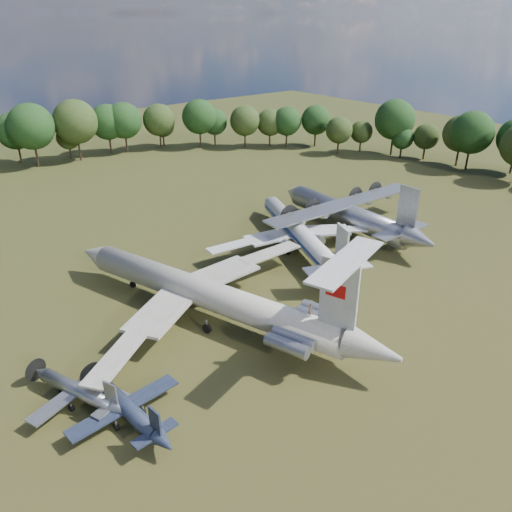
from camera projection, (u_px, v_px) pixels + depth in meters
ground at (220, 305)px, 68.11m from camera, size 300.00×300.00×0.00m
il62_airliner at (209, 299)px, 64.32m from camera, size 55.21×63.07×5.20m
tu104_jet at (301, 239)px, 82.86m from camera, size 45.82×51.73×4.28m
an12_transport at (347, 217)px, 90.47m from camera, size 35.50×39.38×5.03m
small_prop_west at (127, 411)px, 48.33m from camera, size 13.13×16.93×2.33m
small_prop_northwest at (79, 393)px, 50.68m from camera, size 15.47×17.70×2.17m
person_on_il62 at (310, 310)px, 55.59m from camera, size 0.67×0.49×1.69m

